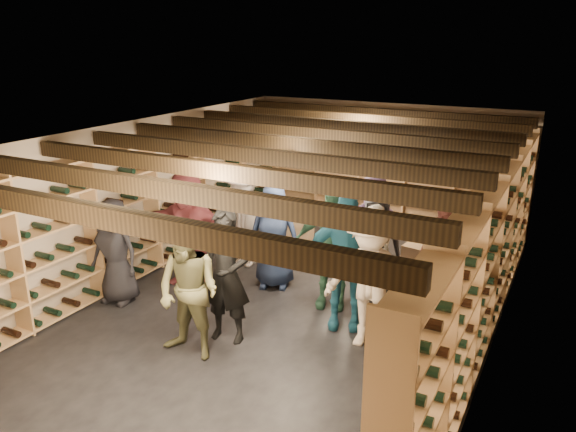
% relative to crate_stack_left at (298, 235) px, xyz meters
% --- Properties ---
extents(ground, '(8.00, 8.00, 0.00)m').
position_rel_crate_stack_left_xyz_m(ground, '(0.73, -1.59, -0.34)').
color(ground, black).
rests_on(ground, ground).
extents(walls, '(5.52, 8.02, 2.40)m').
position_rel_crate_stack_left_xyz_m(walls, '(0.73, -1.59, 0.86)').
color(walls, tan).
rests_on(walls, ground).
extents(ceiling, '(5.50, 8.00, 0.01)m').
position_rel_crate_stack_left_xyz_m(ceiling, '(0.73, -1.59, 2.06)').
color(ceiling, beige).
rests_on(ceiling, walls).
extents(ceiling_joists, '(5.40, 7.12, 0.18)m').
position_rel_crate_stack_left_xyz_m(ceiling_joists, '(0.73, -1.59, 1.92)').
color(ceiling_joists, black).
rests_on(ceiling_joists, ground).
extents(wine_rack_left, '(0.32, 7.50, 2.15)m').
position_rel_crate_stack_left_xyz_m(wine_rack_left, '(-1.84, -1.59, 0.74)').
color(wine_rack_left, tan).
rests_on(wine_rack_left, ground).
extents(wine_rack_right, '(0.32, 7.50, 2.15)m').
position_rel_crate_stack_left_xyz_m(wine_rack_right, '(3.30, -1.59, 0.74)').
color(wine_rack_right, tan).
rests_on(wine_rack_right, ground).
extents(wine_rack_back, '(4.70, 0.30, 2.15)m').
position_rel_crate_stack_left_xyz_m(wine_rack_back, '(0.73, 2.24, 0.73)').
color(wine_rack_back, tan).
rests_on(wine_rack_back, ground).
extents(crate_stack_left, '(0.53, 0.38, 0.68)m').
position_rel_crate_stack_left_xyz_m(crate_stack_left, '(0.00, 0.00, 0.00)').
color(crate_stack_left, tan).
rests_on(crate_stack_left, ground).
extents(crate_stack_right, '(0.55, 0.41, 0.34)m').
position_rel_crate_stack_left_xyz_m(crate_stack_right, '(1.99, 0.46, -0.17)').
color(crate_stack_right, tan).
rests_on(crate_stack_right, ground).
extents(crate_loose, '(0.51, 0.35, 0.17)m').
position_rel_crate_stack_left_xyz_m(crate_loose, '(0.63, 0.81, -0.25)').
color(crate_loose, tan).
rests_on(crate_loose, ground).
extents(person_0, '(0.78, 0.54, 1.52)m').
position_rel_crate_stack_left_xyz_m(person_0, '(-1.45, -2.83, 0.42)').
color(person_0, black).
rests_on(person_0, ground).
extents(person_1, '(0.68, 0.50, 1.71)m').
position_rel_crate_stack_left_xyz_m(person_1, '(0.53, -2.98, 0.52)').
color(person_1, black).
rests_on(person_1, ground).
extents(person_2, '(0.82, 0.65, 1.66)m').
position_rel_crate_stack_left_xyz_m(person_2, '(0.36, -3.51, 0.49)').
color(person_2, brown).
rests_on(person_2, ground).
extents(person_3, '(1.14, 0.67, 1.75)m').
position_rel_crate_stack_left_xyz_m(person_3, '(2.12, -2.31, 0.54)').
color(person_3, beige).
rests_on(person_3, ground).
extents(person_4, '(1.16, 0.77, 1.83)m').
position_rel_crate_stack_left_xyz_m(person_4, '(1.66, -1.99, 0.58)').
color(person_4, '#19516C').
rests_on(person_4, ground).
extents(person_5, '(1.71, 0.75, 1.78)m').
position_rel_crate_stack_left_xyz_m(person_5, '(-0.91, -1.87, 0.55)').
color(person_5, brown).
rests_on(person_5, ground).
extents(person_6, '(0.89, 0.73, 1.58)m').
position_rel_crate_stack_left_xyz_m(person_6, '(0.27, -1.34, 0.45)').
color(person_6, '#1E2C4E').
rests_on(person_6, ground).
extents(person_7, '(0.65, 0.55, 1.53)m').
position_rel_crate_stack_left_xyz_m(person_7, '(1.85, -1.47, 0.42)').
color(person_7, gray).
rests_on(person_7, ground).
extents(person_8, '(1.06, 0.90, 1.90)m').
position_rel_crate_stack_left_xyz_m(person_8, '(2.91, -1.70, 0.61)').
color(person_8, '#4E221C').
rests_on(person_8, ground).
extents(person_9, '(1.10, 0.66, 1.67)m').
position_rel_crate_stack_left_xyz_m(person_9, '(-0.57, -0.86, 0.50)').
color(person_9, beige).
rests_on(person_9, ground).
extents(person_10, '(1.11, 0.66, 1.78)m').
position_rel_crate_stack_left_xyz_m(person_10, '(1.28, -1.54, 0.55)').
color(person_10, '#29523D').
rests_on(person_10, ground).
extents(person_11, '(1.59, 0.60, 1.68)m').
position_rel_crate_stack_left_xyz_m(person_11, '(1.48, -0.44, 0.50)').
color(person_11, slate).
rests_on(person_11, ground).
extents(person_12, '(0.90, 0.75, 1.58)m').
position_rel_crate_stack_left_xyz_m(person_12, '(1.70, -0.94, 0.45)').
color(person_12, '#333338').
rests_on(person_12, ground).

